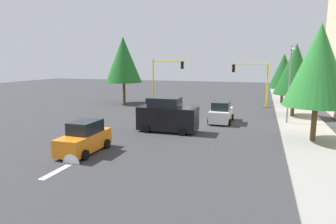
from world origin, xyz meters
TOP-DOWN VIEW (x-y plane):
  - ground_plane at (0.00, 0.00)m, footprint 120.00×120.00m
  - sidewalk_kerb at (-5.00, 10.50)m, footprint 80.00×4.00m
  - lane_arrow_near at (11.51, -3.00)m, footprint 2.40×1.10m
  - traffic_signal_far_right at (-14.00, -5.73)m, footprint 0.36×4.59m
  - traffic_signal_far_left at (-14.00, 5.67)m, footprint 0.36×4.59m
  - street_lamp_curbside at (-3.61, 9.20)m, footprint 2.15×0.28m
  - tree_opposite_side at (-12.00, -11.00)m, footprint 4.86×4.86m
  - tree_roadside_near at (2.00, 10.50)m, footprint 4.47×4.47m
  - tree_roadside_mid at (-8.00, 10.00)m, footprint 4.07×4.07m
  - tree_roadside_far at (-18.00, 9.50)m, footprint 3.68×3.68m
  - delivery_van_black at (2.00, -0.28)m, footprint 2.22×4.80m
  - car_white at (-3.08, 3.39)m, footprint 4.12×2.06m
  - car_orange at (8.90, -3.48)m, footprint 4.05×1.96m
  - car_silver at (-3.87, -3.45)m, footprint 4.06×2.02m

SIDE VIEW (x-z plane):
  - ground_plane at x=0.00m, z-range 0.00..0.00m
  - lane_arrow_near at x=11.51m, z-range -0.54..0.56m
  - sidewalk_kerb at x=-5.00m, z-range 0.00..0.15m
  - car_orange at x=8.90m, z-range -0.09..1.88m
  - car_silver at x=-3.87m, z-range -0.09..1.88m
  - car_white at x=-3.08m, z-range -0.09..1.89m
  - delivery_van_black at x=2.00m, z-range -0.11..2.67m
  - traffic_signal_far_left at x=-14.00m, z-range 1.15..6.67m
  - traffic_signal_far_right at x=-14.00m, z-range 1.21..7.09m
  - street_lamp_curbside at x=-3.61m, z-range 0.85..7.85m
  - tree_roadside_far at x=-18.00m, z-range 1.04..7.74m
  - tree_roadside_mid at x=-8.00m, z-range 1.16..8.59m
  - tree_roadside_near at x=2.00m, z-range 1.28..9.46m
  - tree_opposite_side at x=-12.00m, z-range 1.41..10.31m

